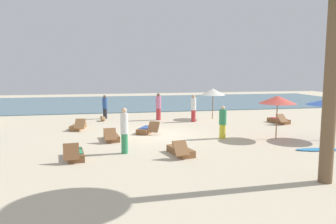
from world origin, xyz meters
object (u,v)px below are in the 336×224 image
lounger_2 (181,151)px  person_2 (223,122)px  lounger_4 (75,154)px  person_0 (124,130)px  person_1 (193,108)px  person_3 (158,107)px  person_5 (105,107)px  umbrella_2 (328,102)px  surfboard (318,149)px  lounger_3 (147,130)px  lounger_5 (78,126)px  lounger_0 (111,137)px  umbrella_3 (277,100)px  dog (103,119)px  umbrella_1 (213,92)px  lounger_1 (279,120)px

lounger_2 → person_2: 3.98m
lounger_4 → person_0: person_0 is taller
person_1 → person_3: bearing=150.6°
person_3 → person_2: bearing=-72.1°
person_5 → lounger_4: bearing=-97.0°
umbrella_2 → person_2: umbrella_2 is taller
lounger_2 → surfboard: 6.00m
lounger_3 → lounger_5: bearing=154.0°
person_2 → surfboard: 4.53m
lounger_0 → umbrella_3: bearing=-9.3°
lounger_3 → person_3: size_ratio=0.97×
lounger_5 → person_2: size_ratio=1.08×
umbrella_2 → surfboard: (-1.70, -1.78, -1.85)m
lounger_0 → dog: 6.22m
umbrella_1 → person_3: (-3.78, 0.27, -0.97)m
umbrella_3 → person_1: (-2.57, 6.06, -1.06)m
surfboard → lounger_2: bearing=176.1°
umbrella_2 → lounger_3: (-8.41, 3.54, -1.71)m
umbrella_1 → lounger_4: umbrella_1 is taller
lounger_3 → person_0: person_0 is taller
lounger_1 → person_1: (-5.24, 1.66, 0.73)m
umbrella_2 → lounger_3: bearing=157.1°
lounger_2 → lounger_5: size_ratio=0.99×
lounger_5 → person_5: person_5 is taller
lounger_0 → person_5: bearing=91.7°
umbrella_2 → person_0: size_ratio=1.09×
person_5 → dog: bearing=-99.1°
person_2 → surfboard: bearing=-44.8°
lounger_1 → person_5: bearing=159.2°
dog → umbrella_3: bearing=-41.7°
umbrella_2 → person_1: umbrella_2 is taller
umbrella_3 → lounger_4: size_ratio=1.28×
person_0 → person_2: 5.43m
person_3 → surfboard: 11.14m
lounger_0 → person_1: size_ratio=0.98×
lounger_4 → lounger_2: bearing=-3.1°
umbrella_2 → person_5: umbrella_2 is taller
lounger_3 → lounger_5: 4.16m
dog → lounger_2: bearing=-72.4°
dog → lounger_1: bearing=-15.7°
umbrella_1 → lounger_0: (-7.13, -5.68, -1.73)m
lounger_5 → person_1: 7.45m
umbrella_2 → surfboard: umbrella_2 is taller
lounger_3 → person_2: bearing=-31.6°
umbrella_1 → lounger_3: 6.87m
umbrella_1 → lounger_3: size_ratio=1.20×
person_2 → lounger_2: bearing=-135.8°
umbrella_3 → person_5: size_ratio=1.30×
umbrella_3 → person_2: bearing=165.9°
umbrella_2 → person_0: bearing=-176.1°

